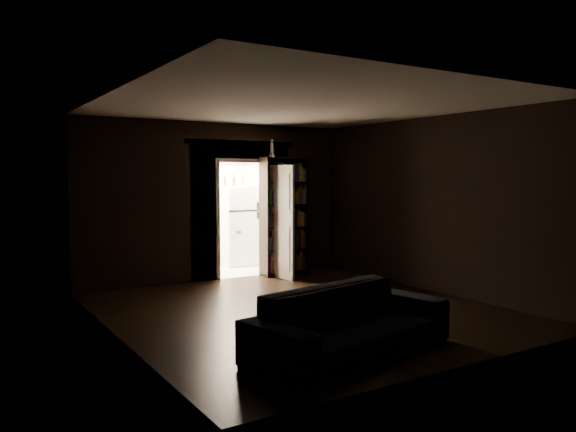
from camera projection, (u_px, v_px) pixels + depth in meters
name	position (u px, v px, depth m)	size (l,w,h in m)	color
ground	(301.00, 310.00, 7.74)	(5.50, 5.50, 0.00)	black
room_walls	(262.00, 187.00, 8.52)	(5.02, 5.61, 2.84)	black
kitchen_alcove	(216.00, 208.00, 11.19)	(2.20, 1.80, 2.60)	beige
sofa	(351.00, 311.00, 5.81)	(2.34, 1.01, 0.90)	black
bookshelf	(284.00, 216.00, 10.50)	(0.90, 0.32, 2.20)	black
refrigerator	(238.00, 225.00, 11.74)	(0.74, 0.68, 1.65)	white
door	(279.00, 222.00, 10.16)	(0.85, 0.05, 2.05)	white
figurine	(272.00, 148.00, 10.32)	(0.11, 0.11, 0.33)	white
bottles	(234.00, 180.00, 11.60)	(0.66, 0.08, 0.27)	black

